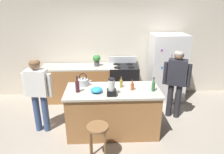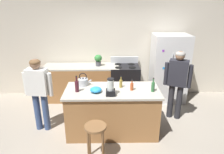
% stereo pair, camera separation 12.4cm
% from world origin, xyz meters
% --- Properties ---
extents(ground_plane, '(14.00, 14.00, 0.00)m').
position_xyz_m(ground_plane, '(0.00, 0.00, 0.00)').
color(ground_plane, '#9E9384').
extents(back_wall, '(8.00, 0.10, 2.70)m').
position_xyz_m(back_wall, '(0.00, 1.95, 1.35)').
color(back_wall, beige).
rests_on(back_wall, ground_plane).
extents(kitchen_island, '(1.84, 0.83, 0.96)m').
position_xyz_m(kitchen_island, '(0.00, 0.00, 0.48)').
color(kitchen_island, '#9E6B3D').
rests_on(kitchen_island, ground_plane).
extents(back_counter_run, '(2.00, 0.64, 0.96)m').
position_xyz_m(back_counter_run, '(-0.80, 1.55, 0.48)').
color(back_counter_run, '#9E6B3D').
rests_on(back_counter_run, ground_plane).
extents(refrigerator, '(0.90, 0.73, 1.79)m').
position_xyz_m(refrigerator, '(1.53, 1.50, 0.89)').
color(refrigerator, silver).
rests_on(refrigerator, ground_plane).
extents(stove_range, '(0.76, 0.65, 1.14)m').
position_xyz_m(stove_range, '(0.37, 1.52, 0.49)').
color(stove_range, black).
rests_on(stove_range, ground_plane).
extents(person_by_island_left, '(0.60, 0.27, 1.55)m').
position_xyz_m(person_by_island_left, '(-1.47, 0.12, 0.94)').
color(person_by_island_left, '#384C7A').
rests_on(person_by_island_left, ground_plane).
extents(person_by_sink_right, '(0.58, 0.36, 1.59)m').
position_xyz_m(person_by_sink_right, '(1.44, 0.54, 0.96)').
color(person_by_sink_right, '#26262B').
rests_on(person_by_sink_right, ground_plane).
extents(bar_stool, '(0.36, 0.36, 0.68)m').
position_xyz_m(bar_stool, '(-0.29, -0.81, 0.53)').
color(bar_stool, brown).
rests_on(bar_stool, ground_plane).
extents(potted_plant, '(0.20, 0.20, 0.30)m').
position_xyz_m(potted_plant, '(-0.34, 1.55, 1.13)').
color(potted_plant, '#4C4C51').
rests_on(potted_plant, back_counter_run).
extents(blender_appliance, '(0.17, 0.17, 0.32)m').
position_xyz_m(blender_appliance, '(-0.03, -0.23, 1.09)').
color(blender_appliance, black).
rests_on(blender_appliance, kitchen_island).
extents(bottle_wine, '(0.08, 0.08, 0.32)m').
position_xyz_m(bottle_wine, '(-0.67, -0.07, 1.07)').
color(bottle_wine, '#471923').
rests_on(bottle_wine, kitchen_island).
extents(bottle_cooking_sauce, '(0.06, 0.06, 0.22)m').
position_xyz_m(bottle_cooking_sauce, '(0.38, -0.03, 1.03)').
color(bottle_cooking_sauce, '#B24C26').
rests_on(bottle_cooking_sauce, kitchen_island).
extents(bottle_vinegar, '(0.06, 0.06, 0.24)m').
position_xyz_m(bottle_vinegar, '(0.17, 0.11, 1.04)').
color(bottle_vinegar, olive).
rests_on(bottle_vinegar, kitchen_island).
extents(bottle_olive_oil, '(0.07, 0.07, 0.28)m').
position_xyz_m(bottle_olive_oil, '(0.77, -0.09, 1.06)').
color(bottle_olive_oil, '#2D6638').
rests_on(bottle_olive_oil, kitchen_island).
extents(mixing_bowl, '(0.22, 0.22, 0.10)m').
position_xyz_m(mixing_bowl, '(-0.31, -0.11, 1.01)').
color(mixing_bowl, '#268CD8').
rests_on(mixing_bowl, kitchen_island).
extents(tea_kettle, '(0.28, 0.20, 0.27)m').
position_xyz_m(tea_kettle, '(-0.59, 0.23, 1.03)').
color(tea_kettle, '#B7BABF').
rests_on(tea_kettle, kitchen_island).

